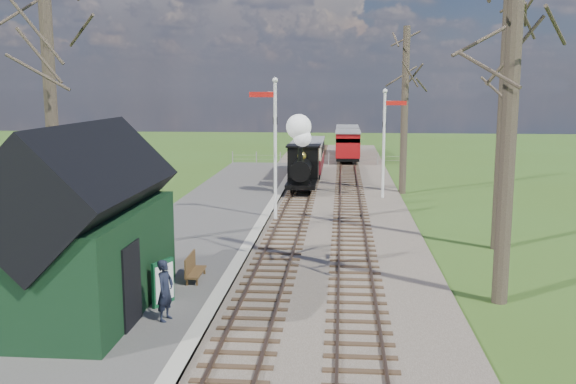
{
  "coord_description": "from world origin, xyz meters",
  "views": [
    {
      "loc": [
        2.14,
        -11.26,
        5.87
      ],
      "look_at": [
        -0.01,
        14.35,
        1.6
      ],
      "focal_mm": 40.0,
      "sensor_mm": 36.0,
      "label": 1
    }
  ],
  "objects_px": {
    "locomotive": "(302,158)",
    "person": "(165,290)",
    "semaphore_far": "(385,135)",
    "coach": "(308,156)",
    "bench": "(193,268)",
    "red_carriage_b": "(347,139)",
    "red_carriage_a": "(348,145)",
    "sign_board": "(163,283)",
    "semaphore_near": "(274,139)",
    "station_shed": "(84,231)"
  },
  "relations": [
    {
      "from": "station_shed",
      "to": "bench",
      "type": "height_order",
      "value": "station_shed"
    },
    {
      "from": "semaphore_near",
      "to": "bench",
      "type": "distance_m",
      "value": 9.85
    },
    {
      "from": "semaphore_far",
      "to": "station_shed",
      "type": "bearing_deg",
      "value": -115.72
    },
    {
      "from": "red_carriage_a",
      "to": "bench",
      "type": "xyz_separation_m",
      "value": [
        -4.8,
        -31.14,
        -0.83
      ]
    },
    {
      "from": "station_shed",
      "to": "red_carriage_b",
      "type": "relative_size",
      "value": 1.35
    },
    {
      "from": "coach",
      "to": "red_carriage_a",
      "type": "height_order",
      "value": "coach"
    },
    {
      "from": "locomotive",
      "to": "sign_board",
      "type": "bearing_deg",
      "value": -97.41
    },
    {
      "from": "red_carriage_b",
      "to": "bench",
      "type": "height_order",
      "value": "red_carriage_b"
    },
    {
      "from": "person",
      "to": "sign_board",
      "type": "bearing_deg",
      "value": 32.74
    },
    {
      "from": "bench",
      "to": "semaphore_far",
      "type": "bearing_deg",
      "value": 66.66
    },
    {
      "from": "semaphore_far",
      "to": "coach",
      "type": "distance_m",
      "value": 8.82
    },
    {
      "from": "semaphore_near",
      "to": "red_carriage_a",
      "type": "relative_size",
      "value": 1.33
    },
    {
      "from": "red_carriage_a",
      "to": "person",
      "type": "height_order",
      "value": "red_carriage_a"
    },
    {
      "from": "semaphore_near",
      "to": "red_carriage_b",
      "type": "height_order",
      "value": "semaphore_near"
    },
    {
      "from": "coach",
      "to": "sign_board",
      "type": "relative_size",
      "value": 5.69
    },
    {
      "from": "semaphore_far",
      "to": "red_carriage_b",
      "type": "xyz_separation_m",
      "value": [
        -1.77,
        21.39,
        -1.97
      ]
    },
    {
      "from": "semaphore_near",
      "to": "bench",
      "type": "xyz_separation_m",
      "value": [
        -1.44,
        -9.25,
        -3.07
      ]
    },
    {
      "from": "semaphore_far",
      "to": "bench",
      "type": "height_order",
      "value": "semaphore_far"
    },
    {
      "from": "locomotive",
      "to": "person",
      "type": "distance_m",
      "value": 20.09
    },
    {
      "from": "sign_board",
      "to": "red_carriage_b",
      "type": "bearing_deg",
      "value": 82.58
    },
    {
      "from": "semaphore_far",
      "to": "person",
      "type": "distance_m",
      "value": 19.83
    },
    {
      "from": "semaphore_near",
      "to": "red_carriage_a",
      "type": "bearing_deg",
      "value": 81.25
    },
    {
      "from": "semaphore_far",
      "to": "bench",
      "type": "xyz_separation_m",
      "value": [
        -6.58,
        -15.25,
        -2.8
      ]
    },
    {
      "from": "person",
      "to": "red_carriage_b",
      "type": "bearing_deg",
      "value": 7.74
    },
    {
      "from": "coach",
      "to": "person",
      "type": "bearing_deg",
      "value": -94.6
    },
    {
      "from": "station_shed",
      "to": "person",
      "type": "distance_m",
      "value": 2.63
    },
    {
      "from": "semaphore_near",
      "to": "coach",
      "type": "relative_size",
      "value": 0.92
    },
    {
      "from": "semaphore_far",
      "to": "red_carriage_b",
      "type": "relative_size",
      "value": 1.23
    },
    {
      "from": "red_carriage_b",
      "to": "sign_board",
      "type": "bearing_deg",
      "value": -97.42
    },
    {
      "from": "semaphore_near",
      "to": "bench",
      "type": "relative_size",
      "value": 4.66
    },
    {
      "from": "semaphore_near",
      "to": "red_carriage_a",
      "type": "xyz_separation_m",
      "value": [
        3.37,
        21.89,
        -2.24
      ]
    },
    {
      "from": "coach",
      "to": "red_carriage_b",
      "type": "xyz_separation_m",
      "value": [
        2.6,
        13.97,
        -0.05
      ]
    },
    {
      "from": "coach",
      "to": "sign_board",
      "type": "distance_m",
      "value": 25.03
    },
    {
      "from": "sign_board",
      "to": "person",
      "type": "xyz_separation_m",
      "value": [
        0.37,
        -1.12,
        0.16
      ]
    },
    {
      "from": "semaphore_near",
      "to": "bench",
      "type": "bearing_deg",
      "value": -98.82
    },
    {
      "from": "semaphore_near",
      "to": "coach",
      "type": "height_order",
      "value": "semaphore_near"
    },
    {
      "from": "semaphore_far",
      "to": "coach",
      "type": "relative_size",
      "value": 0.85
    },
    {
      "from": "station_shed",
      "to": "red_carriage_b",
      "type": "distance_m",
      "value": 40.0
    },
    {
      "from": "locomotive",
      "to": "person",
      "type": "relative_size",
      "value": 2.79
    },
    {
      "from": "station_shed",
      "to": "semaphore_near",
      "type": "height_order",
      "value": "semaphore_near"
    },
    {
      "from": "station_shed",
      "to": "sign_board",
      "type": "xyz_separation_m",
      "value": [
        1.84,
        0.52,
        -1.47
      ]
    },
    {
      "from": "red_carriage_b",
      "to": "semaphore_near",
      "type": "bearing_deg",
      "value": -97.01
    },
    {
      "from": "bench",
      "to": "semaphore_near",
      "type": "bearing_deg",
      "value": 81.18
    },
    {
      "from": "semaphore_near",
      "to": "person",
      "type": "height_order",
      "value": "semaphore_near"
    },
    {
      "from": "red_carriage_b",
      "to": "red_carriage_a",
      "type": "bearing_deg",
      "value": -90.0
    },
    {
      "from": "coach",
      "to": "person",
      "type": "height_order",
      "value": "coach"
    },
    {
      "from": "station_shed",
      "to": "locomotive",
      "type": "distance_m",
      "value": 19.83
    },
    {
      "from": "semaphore_far",
      "to": "sign_board",
      "type": "height_order",
      "value": "semaphore_far"
    },
    {
      "from": "station_shed",
      "to": "red_carriage_a",
      "type": "bearing_deg",
      "value": 78.5
    },
    {
      "from": "red_carriage_a",
      "to": "red_carriage_b",
      "type": "xyz_separation_m",
      "value": [
        0.0,
        5.5,
        0.0
      ]
    }
  ]
}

